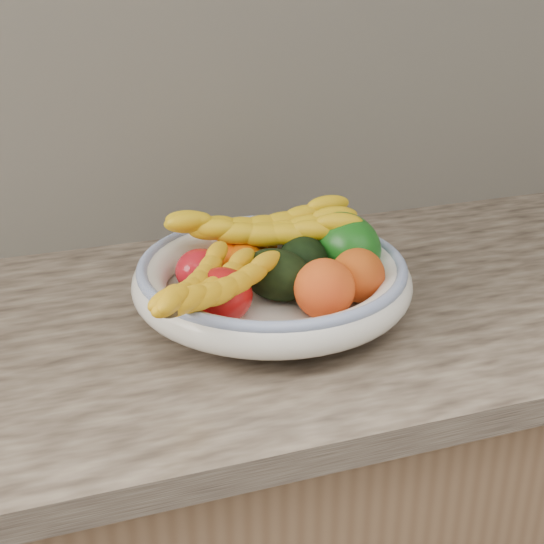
{
  "coord_description": "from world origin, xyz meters",
  "views": [
    {
      "loc": [
        -0.31,
        0.75,
        1.4
      ],
      "look_at": [
        0.0,
        1.66,
        0.96
      ],
      "focal_mm": 50.0,
      "sensor_mm": 36.0,
      "label": 1
    }
  ],
  "objects_px": {
    "fruit_bowl": "(272,279)",
    "green_mango": "(344,244)",
    "banana_bunch_front": "(209,291)",
    "banana_bunch_back": "(262,233)"
  },
  "relations": [
    {
      "from": "fruit_bowl",
      "to": "green_mango",
      "type": "xyz_separation_m",
      "value": [
        0.12,
        0.03,
        0.03
      ]
    },
    {
      "from": "green_mango",
      "to": "banana_bunch_front",
      "type": "height_order",
      "value": "green_mango"
    },
    {
      "from": "banana_bunch_back",
      "to": "green_mango",
      "type": "bearing_deg",
      "value": -14.47
    },
    {
      "from": "fruit_bowl",
      "to": "green_mango",
      "type": "height_order",
      "value": "green_mango"
    },
    {
      "from": "banana_bunch_back",
      "to": "fruit_bowl",
      "type": "bearing_deg",
      "value": -87.52
    },
    {
      "from": "banana_bunch_front",
      "to": "banana_bunch_back",
      "type": "bearing_deg",
      "value": 5.44
    },
    {
      "from": "fruit_bowl",
      "to": "banana_bunch_front",
      "type": "bearing_deg",
      "value": -145.4
    },
    {
      "from": "green_mango",
      "to": "banana_bunch_back",
      "type": "distance_m",
      "value": 0.12
    },
    {
      "from": "green_mango",
      "to": "banana_bunch_front",
      "type": "bearing_deg",
      "value": -173.67
    },
    {
      "from": "green_mango",
      "to": "banana_bunch_front",
      "type": "relative_size",
      "value": 0.51
    }
  ]
}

